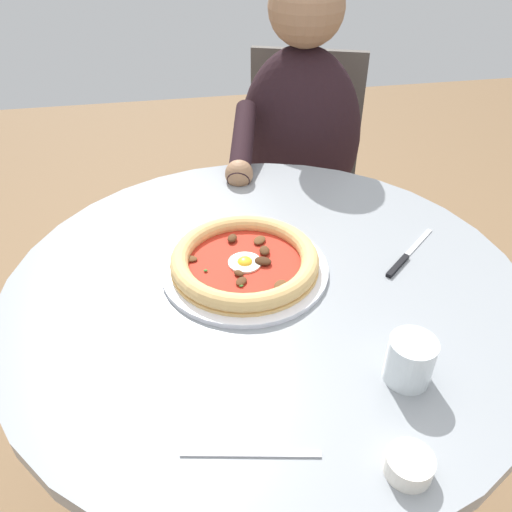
{
  "coord_description": "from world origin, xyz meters",
  "views": [
    {
      "loc": [
        -0.15,
        -0.74,
        1.35
      ],
      "look_at": [
        -0.01,
        0.04,
        0.76
      ],
      "focal_mm": 36.53,
      "sensor_mm": 36.0,
      "label": 1
    }
  ],
  "objects_px": {
    "water_glass": "(409,363)",
    "diner_person": "(296,195)",
    "pizza_on_plate": "(245,262)",
    "fork_utensil": "(251,454)",
    "dining_table": "(265,338)",
    "steak_knife": "(404,258)",
    "cafe_chair_diner": "(301,170)",
    "ramekin_capers": "(409,464)"
  },
  "relations": [
    {
      "from": "diner_person",
      "to": "cafe_chair_diner",
      "type": "bearing_deg",
      "value": 70.08
    },
    {
      "from": "fork_utensil",
      "to": "pizza_on_plate",
      "type": "bearing_deg",
      "value": 81.86
    },
    {
      "from": "dining_table",
      "to": "cafe_chair_diner",
      "type": "bearing_deg",
      "value": 70.7
    },
    {
      "from": "pizza_on_plate",
      "to": "fork_utensil",
      "type": "xyz_separation_m",
      "value": [
        -0.06,
        -0.39,
        -0.02
      ]
    },
    {
      "from": "fork_utensil",
      "to": "diner_person",
      "type": "bearing_deg",
      "value": 72.47
    },
    {
      "from": "dining_table",
      "to": "pizza_on_plate",
      "type": "distance_m",
      "value": 0.18
    },
    {
      "from": "ramekin_capers",
      "to": "diner_person",
      "type": "xyz_separation_m",
      "value": [
        0.12,
        1.06,
        -0.22
      ]
    },
    {
      "from": "water_glass",
      "to": "steak_knife",
      "type": "relative_size",
      "value": 0.49
    },
    {
      "from": "dining_table",
      "to": "cafe_chair_diner",
      "type": "relative_size",
      "value": 1.1
    },
    {
      "from": "pizza_on_plate",
      "to": "water_glass",
      "type": "bearing_deg",
      "value": -56.51
    },
    {
      "from": "pizza_on_plate",
      "to": "diner_person",
      "type": "distance_m",
      "value": 0.7
    },
    {
      "from": "dining_table",
      "to": "cafe_chair_diner",
      "type": "height_order",
      "value": "cafe_chair_diner"
    },
    {
      "from": "water_glass",
      "to": "fork_utensil",
      "type": "xyz_separation_m",
      "value": [
        -0.26,
        -0.09,
        -0.03
      ]
    },
    {
      "from": "steak_knife",
      "to": "ramekin_capers",
      "type": "bearing_deg",
      "value": -112.42
    },
    {
      "from": "dining_table",
      "to": "cafe_chair_diner",
      "type": "distance_m",
      "value": 0.84
    },
    {
      "from": "dining_table",
      "to": "cafe_chair_diner",
      "type": "xyz_separation_m",
      "value": [
        0.28,
        0.79,
        -0.05
      ]
    },
    {
      "from": "cafe_chair_diner",
      "to": "ramekin_capers",
      "type": "bearing_deg",
      "value": -98.1
    },
    {
      "from": "steak_knife",
      "to": "diner_person",
      "type": "xyz_separation_m",
      "value": [
        -0.06,
        0.63,
        -0.21
      ]
    },
    {
      "from": "steak_knife",
      "to": "ramekin_capers",
      "type": "xyz_separation_m",
      "value": [
        -0.18,
        -0.43,
        0.01
      ]
    },
    {
      "from": "water_glass",
      "to": "diner_person",
      "type": "relative_size",
      "value": 0.07
    },
    {
      "from": "pizza_on_plate",
      "to": "diner_person",
      "type": "height_order",
      "value": "diner_person"
    },
    {
      "from": "steak_knife",
      "to": "diner_person",
      "type": "relative_size",
      "value": 0.13
    },
    {
      "from": "dining_table",
      "to": "steak_knife",
      "type": "xyz_separation_m",
      "value": [
        0.28,
        0.02,
        0.15
      ]
    },
    {
      "from": "pizza_on_plate",
      "to": "diner_person",
      "type": "relative_size",
      "value": 0.28
    },
    {
      "from": "fork_utensil",
      "to": "cafe_chair_diner",
      "type": "height_order",
      "value": "cafe_chair_diner"
    },
    {
      "from": "diner_person",
      "to": "cafe_chair_diner",
      "type": "distance_m",
      "value": 0.15
    },
    {
      "from": "pizza_on_plate",
      "to": "cafe_chair_diner",
      "type": "height_order",
      "value": "cafe_chair_diner"
    },
    {
      "from": "water_glass",
      "to": "ramekin_capers",
      "type": "height_order",
      "value": "water_glass"
    },
    {
      "from": "ramekin_capers",
      "to": "cafe_chair_diner",
      "type": "xyz_separation_m",
      "value": [
        0.17,
        1.2,
        -0.21
      ]
    },
    {
      "from": "water_glass",
      "to": "dining_table",
      "type": "bearing_deg",
      "value": 122.65
    },
    {
      "from": "dining_table",
      "to": "fork_utensil",
      "type": "relative_size",
      "value": 5.26
    },
    {
      "from": "dining_table",
      "to": "ramekin_capers",
      "type": "relative_size",
      "value": 15.75
    },
    {
      "from": "dining_table",
      "to": "pizza_on_plate",
      "type": "relative_size",
      "value": 3.06
    },
    {
      "from": "water_glass",
      "to": "fork_utensil",
      "type": "bearing_deg",
      "value": -161.28
    },
    {
      "from": "fork_utensil",
      "to": "cafe_chair_diner",
      "type": "xyz_separation_m",
      "value": [
        0.37,
        1.14,
        -0.2
      ]
    },
    {
      "from": "water_glass",
      "to": "fork_utensil",
      "type": "distance_m",
      "value": 0.27
    },
    {
      "from": "pizza_on_plate",
      "to": "cafe_chair_diner",
      "type": "bearing_deg",
      "value": 67.47
    },
    {
      "from": "steak_knife",
      "to": "fork_utensil",
      "type": "height_order",
      "value": "steak_knife"
    },
    {
      "from": "ramekin_capers",
      "to": "dining_table",
      "type": "bearing_deg",
      "value": 104.59
    },
    {
      "from": "water_glass",
      "to": "steak_knife",
      "type": "xyz_separation_m",
      "value": [
        0.12,
        0.28,
        -0.03
      ]
    },
    {
      "from": "steak_knife",
      "to": "cafe_chair_diner",
      "type": "height_order",
      "value": "cafe_chair_diner"
    },
    {
      "from": "water_glass",
      "to": "steak_knife",
      "type": "height_order",
      "value": "water_glass"
    }
  ]
}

